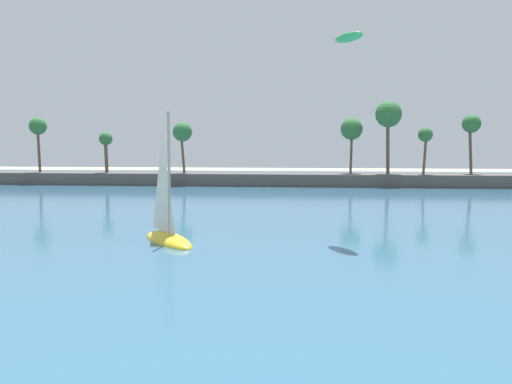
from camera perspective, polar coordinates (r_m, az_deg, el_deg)
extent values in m
cube|color=#33607F|center=(63.20, 2.04, -0.27)|extent=(220.00, 106.97, 0.06)
cube|color=#514C47|center=(76.54, 2.67, 1.36)|extent=(92.56, 6.00, 1.80)
cylinder|color=brown|center=(77.58, 14.09, 5.06)|extent=(0.76, 0.89, 8.50)
sphere|color=#2D6633|center=(77.68, 14.16, 8.19)|extent=(3.74, 3.74, 3.74)
cylinder|color=brown|center=(81.09, 22.22, 4.35)|extent=(0.76, 0.72, 7.14)
sphere|color=#2D6633|center=(81.13, 22.31, 6.87)|extent=(2.61, 2.61, 2.61)
cylinder|color=brown|center=(77.39, -7.95, 4.25)|extent=(0.72, 0.67, 6.01)
sphere|color=#2D6633|center=(77.39, -7.98, 6.47)|extent=(2.80, 2.80, 2.80)
cylinder|color=brown|center=(78.01, 10.28, 4.38)|extent=(0.45, 0.56, 6.44)
sphere|color=#2D6633|center=(78.02, 10.32, 6.74)|extent=(3.19, 3.19, 3.19)
cylinder|color=brown|center=(81.65, -15.93, 3.81)|extent=(0.58, 0.57, 5.04)
sphere|color=#2D6633|center=(81.63, -15.98, 5.58)|extent=(1.98, 1.98, 1.98)
cylinder|color=brown|center=(77.57, 17.83, 3.88)|extent=(0.60, 0.53, 5.57)
sphere|color=#2D6633|center=(77.56, 17.89, 5.93)|extent=(2.01, 2.01, 2.01)
cylinder|color=brown|center=(85.85, -22.48, 4.31)|extent=(0.49, 0.50, 6.92)
sphere|color=#2D6633|center=(85.88, -22.56, 6.61)|extent=(2.58, 2.58, 2.58)
ellipsoid|color=yellow|center=(33.33, -9.48, -5.36)|extent=(5.02, 5.81, 1.19)
cylinder|color=gray|center=(32.53, -9.40, 2.04)|extent=(0.18, 0.18, 7.43)
pyramid|color=silver|center=(33.50, -10.05, 1.16)|extent=(1.76, 2.23, 6.31)
ellipsoid|color=green|center=(34.98, 10.00, 16.18)|extent=(2.28, 3.10, 0.60)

